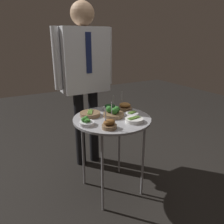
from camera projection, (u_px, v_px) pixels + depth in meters
The scene contains 11 objects.
ground_plane at pixel (112, 188), 2.03m from camera, with size 8.00×8.00×0.00m, color black.
serving_cart at pixel (112, 124), 1.82m from camera, with size 0.64×0.64×0.70m.
bowl_asparagus_mid_right at pixel (90, 114), 1.84m from camera, with size 0.17×0.17×0.04m.
bowl_broccoli_front_center at pixel (87, 122), 1.64m from camera, with size 0.12×0.12×0.07m.
bowl_asparagus_near_rim at pixel (134, 120), 1.71m from camera, with size 0.14×0.14×0.04m.
bowl_roast_mid_left at pixel (125, 107), 1.98m from camera, with size 0.13×0.13×0.17m.
bowl_broccoli_front_left at pixel (113, 113), 1.81m from camera, with size 0.17×0.17×0.14m.
bowl_asparagus_back_right at pixel (132, 114), 1.84m from camera, with size 0.11×0.11×0.04m.
bowl_spinach_back_left at pixel (110, 108), 1.98m from camera, with size 0.12×0.12×0.14m.
bowl_roast_far_rim at pixel (109, 125), 1.58m from camera, with size 0.11×0.11×0.16m.
waiter_figure at pixel (84, 68), 2.14m from camera, with size 0.61×0.23×1.64m.
Camera 1 is at (-0.83, -1.46, 1.33)m, focal length 35.00 mm.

